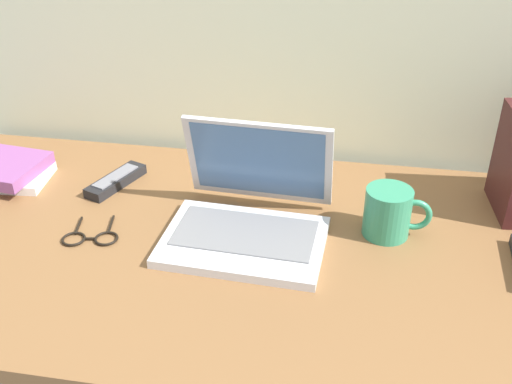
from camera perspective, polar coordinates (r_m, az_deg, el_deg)
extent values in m
cube|color=brown|center=(1.19, 1.13, -5.70)|extent=(1.60, 0.76, 0.03)
cube|color=silver|center=(1.18, -1.18, -4.68)|extent=(0.32, 0.24, 0.02)
cube|color=slate|center=(1.18, -1.01, -3.85)|extent=(0.28, 0.15, 0.00)
cube|color=silver|center=(1.24, 0.28, 2.91)|extent=(0.30, 0.08, 0.20)
cube|color=#4C72A5|center=(1.23, 0.22, 2.86)|extent=(0.27, 0.06, 0.17)
cylinder|color=#338C66|center=(1.22, 12.22, -1.88)|extent=(0.09, 0.09, 0.10)
torus|color=#338C66|center=(1.22, 14.65, -2.09)|extent=(0.07, 0.01, 0.07)
cylinder|color=brown|center=(1.19, 12.45, -0.10)|extent=(0.08, 0.08, 0.00)
cube|color=black|center=(1.41, -13.01, 1.02)|extent=(0.10, 0.17, 0.02)
cube|color=slate|center=(1.40, -13.06, 1.46)|extent=(0.07, 0.12, 0.00)
torus|color=black|center=(1.25, -16.74, -4.24)|extent=(0.06, 0.06, 0.01)
torus|color=black|center=(1.23, -13.86, -4.25)|extent=(0.06, 0.06, 0.01)
cube|color=black|center=(1.24, -15.31, -4.25)|extent=(0.02, 0.01, 0.00)
cube|color=black|center=(1.29, -16.23, -2.94)|extent=(0.02, 0.06, 0.00)
cube|color=black|center=(1.27, -13.44, -2.94)|extent=(0.02, 0.06, 0.00)
cube|color=silver|center=(1.50, -22.28, 1.33)|extent=(0.19, 0.14, 0.02)
cube|color=#8C4C8C|center=(1.49, -22.46, 2.13)|extent=(0.17, 0.17, 0.03)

